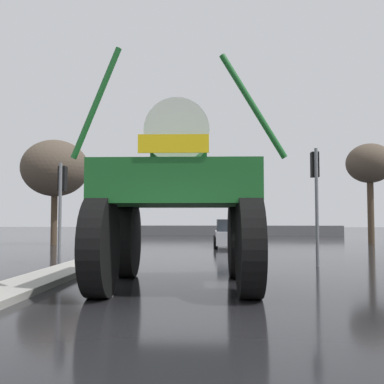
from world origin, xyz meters
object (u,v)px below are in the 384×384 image
oversize_sprayer (179,196)px  traffic_signal_near_right (315,180)px  traffic_signal_near_left (62,191)px  sedan_ahead (231,234)px  bare_tree_left (55,169)px  bare_tree_right (370,165)px

oversize_sprayer → traffic_signal_near_right: (4.16, 4.66, 0.74)m
oversize_sprayer → traffic_signal_near_left: size_ratio=1.56×
sedan_ahead → bare_tree_left: bearing=79.5°
oversize_sprayer → bare_tree_left: size_ratio=0.86×
bare_tree_right → traffic_signal_near_right: bearing=-114.8°
traffic_signal_near_right → traffic_signal_near_left: bearing=180.0°
traffic_signal_near_left → bare_tree_right: (14.71, 13.34, 2.37)m
sedan_ahead → bare_tree_right: bare_tree_right is taller
traffic_signal_near_right → bare_tree_right: bearing=65.2°
sedan_ahead → bare_tree_left: 11.26m
traffic_signal_near_left → oversize_sprayer: bearing=-46.9°
sedan_ahead → bare_tree_right: bearing=-68.8°
traffic_signal_near_right → bare_tree_left: size_ratio=0.62×
bare_tree_left → traffic_signal_near_left: bearing=-69.3°
sedan_ahead → bare_tree_left: bare_tree_left is taller
sedan_ahead → oversize_sprayer: bearing=172.5°
traffic_signal_near_left → traffic_signal_near_right: size_ratio=0.89×
bare_tree_left → bare_tree_right: 19.17m
sedan_ahead → bare_tree_left: (-10.44, 1.78, 3.83)m
bare_tree_right → traffic_signal_near_left: bearing=-137.8°
oversize_sprayer → bare_tree_left: bearing=26.9°
traffic_signal_near_right → bare_tree_left: bearing=138.0°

